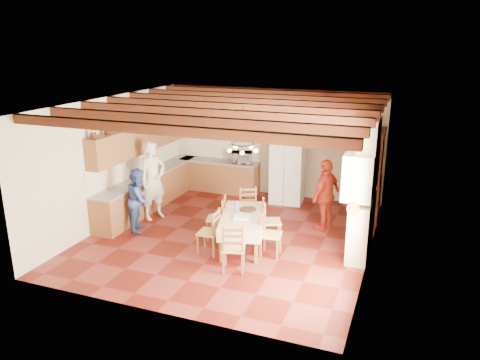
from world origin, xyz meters
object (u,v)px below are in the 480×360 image
Objects in this scene: chair_right_near at (271,234)px; person_man at (153,180)px; person_woman_red at (326,195)px; chair_end_far at (249,209)px; chair_left_near at (209,232)px; refrigerator at (287,172)px; chair_right_far at (272,221)px; dining_table at (243,218)px; person_woman_blue at (139,200)px; chair_left_far at (216,218)px; chair_end_near at (234,247)px; hutch at (371,175)px; microwave at (242,158)px.

person_man is at bearing 67.17° from chair_right_near.
chair_end_far is at bearing -48.32° from person_woman_red.
chair_left_near is at bearing -20.89° from person_woman_red.
refrigerator is 3.72m from chair_left_near.
chair_left_near and chair_right_far have the same top height.
dining_table is 1.09× the size of person_woman_red.
chair_right_near is 3.24m from person_woman_blue.
chair_left_far is 1.59m from chair_end_near.
hutch is 2.29× the size of chair_left_far.
person_woman_blue is at bearing -108.47° from chair_left_near.
chair_right_far is at bearing -85.28° from refrigerator.
chair_right_far is 0.50× the size of person_man.
chair_right_near is (0.57, -3.30, -0.37)m from refrigerator.
person_man is 0.81m from person_woman_blue.
person_woman_blue reaches higher than microwave.
person_woman_blue reaches higher than chair_end_near.
dining_table is at bearing -94.66° from chair_end_near.
person_woman_red is (1.99, 2.12, 0.36)m from chair_left_near.
chair_end_near is at bearing -131.64° from person_woman_blue.
chair_left_far is at bearing -109.27° from refrigerator.
chair_right_far and chair_end_near have the same top height.
chair_end_near is (-0.47, -0.87, 0.00)m from chair_right_near.
refrigerator reaches higher than chair_right_far.
refrigerator is at bearing 3.71° from chair_right_near.
chair_right_far and chair_end_far have the same top height.
chair_end_near is at bearing -103.75° from chair_end_far.
hutch is at bearing 114.91° from chair_left_far.
chair_left_near is at bearing -127.61° from chair_end_far.
microwave is (-1.06, 2.37, 0.58)m from chair_end_far.
chair_end_near is 0.57× the size of person_woman_red.
chair_right_far is 3.16m from person_man.
chair_left_near is 0.78m from chair_left_far.
dining_table is 0.73m from chair_right_near.
chair_left_near is 1.46m from chair_right_far.
microwave is at bearing -3.27° from person_man.
chair_left_far is 3.24m from microwave.
chair_left_far is 1.00× the size of chair_end_far.
hutch reaches higher than refrigerator.
person_woman_blue is at bearing -98.15° from chair_left_far.
dining_table is 1.91× the size of chair_left_far.
dining_table is 1.91× the size of chair_end_near.
person_woman_red is at bearing -54.77° from person_man.
person_woman_blue is (-2.75, 1.10, 0.26)m from chair_end_near.
refrigerator is 1.77× the size of chair_end_near.
chair_left_near is at bearing 99.60° from chair_right_near.
chair_end_far is (-2.54, -1.70, -0.62)m from hutch.
microwave reaches higher than chair_end_near.
person_woman_red is at bearing -52.52° from microwave.
chair_left_far reaches higher than dining_table.
dining_table is at bearing -20.19° from person_woman_red.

